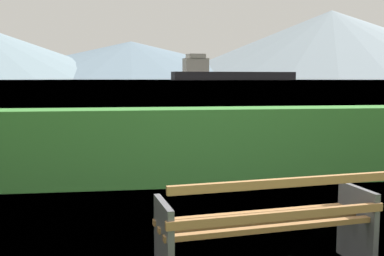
{
  "coord_description": "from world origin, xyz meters",
  "views": [
    {
      "loc": [
        -1.08,
        -3.48,
        1.61
      ],
      "look_at": [
        0.0,
        4.5,
        0.71
      ],
      "focal_mm": 42.36,
      "sensor_mm": 36.0,
      "label": 1
    }
  ],
  "objects": [
    {
      "name": "water_surface",
      "position": [
        0.0,
        308.73,
        0.0
      ],
      "size": [
        620.0,
        620.0,
        0.0
      ],
      "primitive_type": "plane",
      "color": "#6B8EA3",
      "rests_on": "ground_plane"
    },
    {
      "name": "park_bench",
      "position": [
        0.01,
        -0.06,
        0.43
      ],
      "size": [
        1.86,
        0.82,
        0.87
      ],
      "color": "olive",
      "rests_on": "ground_plane"
    },
    {
      "name": "hedge_row",
      "position": [
        0.0,
        3.33,
        0.57
      ],
      "size": [
        10.39,
        0.73,
        1.15
      ],
      "primitive_type": "cube",
      "color": "#387A33",
      "rests_on": "ground_plane"
    },
    {
      "name": "cargo_ship_large",
      "position": [
        64.4,
        307.63,
        4.93
      ],
      "size": [
        89.61,
        23.9,
        17.64
      ],
      "color": "#232328",
      "rests_on": "water_surface"
    },
    {
      "name": "distant_hills",
      "position": [
        73.79,
        563.58,
        35.59
      ],
      "size": [
        835.72,
        477.06,
        86.57
      ],
      "color": "slate",
      "rests_on": "ground_plane"
    }
  ]
}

